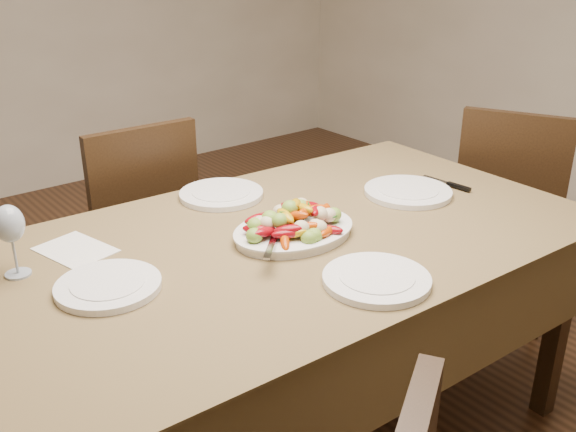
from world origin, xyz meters
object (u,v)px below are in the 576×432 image
(chair_far, at_px, (130,233))
(dining_table, at_px, (288,345))
(plate_near, at_px, (376,280))
(plate_left, at_px, (108,286))
(plate_far, at_px, (221,194))
(plate_right, at_px, (408,192))
(serving_platter, at_px, (294,233))
(wine_glass, at_px, (12,239))
(chair_right, at_px, (512,211))

(chair_far, bearing_deg, dining_table, 97.65)
(dining_table, bearing_deg, plate_near, -90.56)
(plate_left, bearing_deg, plate_far, 31.75)
(plate_right, bearing_deg, plate_near, -145.64)
(serving_platter, relative_size, wine_glass, 1.77)
(chair_right, xyz_separation_m, plate_near, (-1.29, -0.42, 0.29))
(dining_table, height_order, wine_glass, wine_glass)
(dining_table, height_order, plate_near, plate_near)
(plate_far, bearing_deg, wine_glass, -169.56)
(plate_near, bearing_deg, wine_glass, 138.53)
(chair_far, bearing_deg, plate_far, 104.10)
(chair_far, bearing_deg, plate_left, 64.12)
(dining_table, relative_size, plate_right, 6.26)
(chair_far, relative_size, plate_left, 3.66)
(serving_platter, relative_size, plate_right, 1.23)
(plate_right, height_order, wine_glass, wine_glass)
(chair_far, relative_size, wine_glass, 4.64)
(dining_table, distance_m, plate_far, 0.54)
(chair_right, relative_size, wine_glass, 4.64)
(plate_far, bearing_deg, dining_table, -92.84)
(chair_far, height_order, serving_platter, chair_far)
(chair_right, bearing_deg, plate_left, 66.43)
(plate_left, xyz_separation_m, plate_far, (0.56, 0.35, 0.00))
(chair_far, relative_size, plate_right, 3.23)
(plate_right, xyz_separation_m, wine_glass, (-1.21, 0.25, 0.09))
(serving_platter, relative_size, plate_far, 1.29)
(serving_platter, height_order, plate_right, serving_platter)
(plate_near, distance_m, wine_glass, 0.92)
(chair_right, xyz_separation_m, wine_glass, (-1.98, 0.19, 0.39))
(plate_far, distance_m, plate_near, 0.74)
(plate_left, relative_size, plate_far, 0.93)
(chair_right, height_order, plate_right, chair_right)
(plate_right, bearing_deg, chair_right, 4.23)
(dining_table, relative_size, wine_glass, 8.98)
(serving_platter, xyz_separation_m, plate_left, (-0.55, 0.05, -0.00))
(wine_glass, bearing_deg, plate_right, -11.54)
(plate_left, distance_m, plate_right, 1.06)
(plate_far, relative_size, plate_near, 1.03)
(plate_near, bearing_deg, plate_right, 34.36)
(serving_platter, distance_m, plate_near, 0.34)
(plate_left, distance_m, wine_glass, 0.28)
(plate_far, relative_size, wine_glass, 1.37)
(plate_right, xyz_separation_m, plate_near, (-0.53, -0.36, 0.00))
(dining_table, distance_m, chair_right, 1.29)
(plate_right, bearing_deg, plate_far, 143.09)
(plate_far, height_order, wine_glass, wine_glass)
(plate_far, bearing_deg, plate_near, -91.73)
(chair_right, height_order, serving_platter, chair_right)
(dining_table, distance_m, wine_glass, 0.88)
(dining_table, bearing_deg, plate_right, 0.15)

